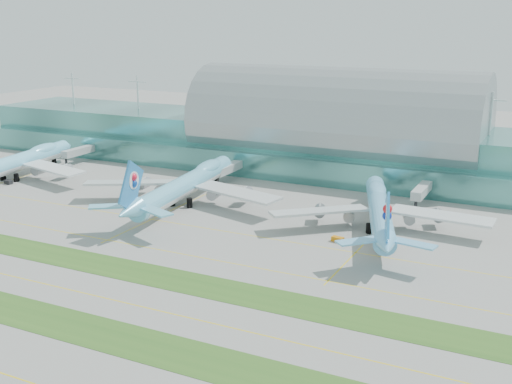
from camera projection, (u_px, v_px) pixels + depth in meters
The scene contains 16 objects.
ground at pixel (157, 280), 157.37m from camera, with size 700.00×700.00×0.00m, color gray.
terminal at pixel (335, 138), 265.05m from camera, with size 340.00×69.10×36.00m.
grass_strip_near at pixel (79, 327), 133.14m from camera, with size 420.00×12.00×0.08m, color #2D591E.
grass_strip_far at pixel (162, 277), 159.09m from camera, with size 420.00×12.00×0.08m, color #2D591E.
taxiline_a at pixel (4, 374), 115.85m from camera, with size 420.00×0.35×0.01m, color yellow.
taxiline_b at pixel (121, 302), 145.26m from camera, with size 420.00×0.35×0.01m, color yellow.
taxiline_c at pixel (195, 256), 172.94m from camera, with size 420.00×0.35×0.01m, color yellow.
taxiline_d at pixel (234, 233), 191.98m from camera, with size 420.00×0.35×0.01m, color yellow.
airliner_a at pixel (16, 162), 255.51m from camera, with size 69.91×80.02×22.05m.
airliner_b at pixel (186, 183), 221.10m from camera, with size 72.57×82.90×22.82m.
airliner_c at pixel (379, 209), 193.73m from camera, with size 63.35×73.60×20.86m.
gse_b at pixel (8, 182), 248.14m from camera, with size 3.19×1.91×1.54m, color black.
gse_c at pixel (124, 202), 221.13m from camera, with size 3.59×1.83×1.33m, color black.
gse_d at pixel (150, 209), 213.24m from camera, with size 3.62×2.08×1.74m, color black.
gse_e at pixel (338, 239), 184.13m from camera, with size 3.47×1.72×1.44m, color orange.
gse_f at pixel (382, 247), 177.51m from camera, with size 3.47×2.00×1.51m, color black.
Camera 1 is at (86.60, -120.25, 62.19)m, focal length 45.00 mm.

